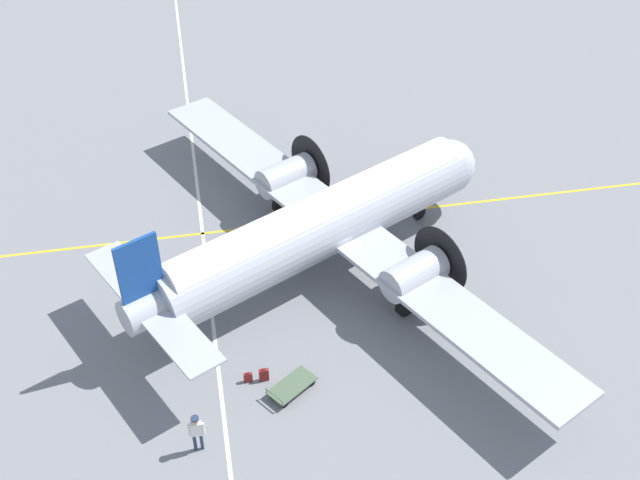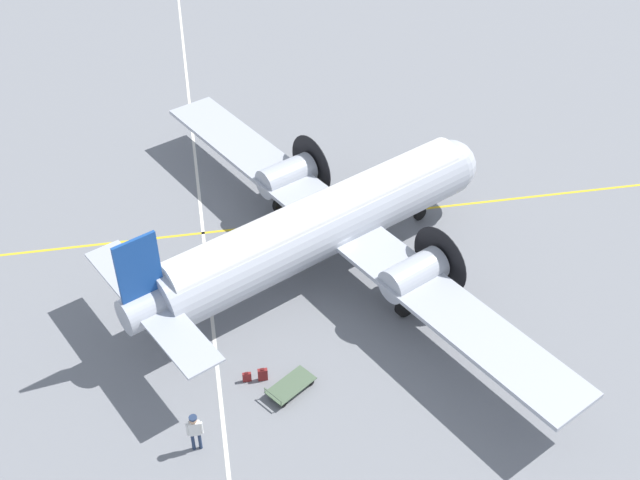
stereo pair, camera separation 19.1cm
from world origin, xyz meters
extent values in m
plane|color=slate|center=(0.00, 0.00, 0.00)|extent=(300.00, 300.00, 0.00)
cube|color=gold|center=(0.00, 3.65, 0.00)|extent=(120.00, 0.16, 0.01)
cube|color=silver|center=(-5.15, 0.00, 0.00)|extent=(0.16, 120.00, 0.01)
cylinder|color=#ADB2BC|center=(0.00, 0.00, 2.46)|extent=(15.45, 9.75, 2.71)
cylinder|color=white|center=(0.00, 0.00, 3.20)|extent=(14.38, 8.67, 1.90)
sphere|color=#ADB2BC|center=(7.10, 3.67, 2.46)|extent=(2.58, 2.58, 2.58)
cylinder|color=#ADB2BC|center=(-7.10, -3.67, 2.59)|extent=(3.46, 2.76, 1.49)
cube|color=#194799|center=(-7.62, -3.94, 4.49)|extent=(1.62, 0.93, 3.12)
cube|color=#ADB2BC|center=(-7.45, -3.85, 2.73)|extent=(5.34, 8.36, 0.10)
cube|color=#ADB2BC|center=(1.04, 0.54, 2.12)|extent=(14.59, 25.05, 0.20)
cylinder|color=#ADB2BC|center=(-0.82, 4.72, 2.14)|extent=(3.11, 2.58, 1.49)
cylinder|color=black|center=(0.52, 5.41, 2.14)|extent=(1.47, 2.80, 3.13)
sphere|color=black|center=(0.64, 5.47, 2.14)|extent=(0.52, 0.52, 0.52)
cylinder|color=#ADB2BC|center=(3.38, -3.40, 2.14)|extent=(3.11, 2.58, 1.49)
cylinder|color=black|center=(4.71, -2.71, 2.14)|extent=(1.47, 2.80, 3.13)
sphere|color=black|center=(4.84, -2.65, 2.14)|extent=(0.52, 0.52, 0.52)
cylinder|color=#4C4C51|center=(-1.06, 4.60, 1.05)|extent=(0.18, 0.18, 0.99)
cylinder|color=black|center=(-1.06, 4.60, 0.55)|extent=(1.11, 0.77, 1.10)
cylinder|color=#4C4C51|center=(3.14, -3.52, 1.05)|extent=(0.18, 0.18, 0.99)
cylinder|color=black|center=(3.14, -3.52, 0.55)|extent=(1.11, 0.77, 1.10)
cylinder|color=#4C4C51|center=(5.54, 2.86, 0.79)|extent=(0.14, 0.14, 0.89)
cylinder|color=black|center=(5.54, 2.86, 0.35)|extent=(0.70, 0.48, 0.70)
cylinder|color=navy|center=(-6.28, -8.94, 0.43)|extent=(0.12, 0.12, 0.85)
cylinder|color=navy|center=(-6.04, -8.95, 0.43)|extent=(0.12, 0.12, 0.85)
cube|color=white|center=(-6.16, -8.94, 1.17)|extent=(0.41, 0.21, 0.64)
sphere|color=tan|center=(-6.16, -8.94, 1.64)|extent=(0.28, 0.28, 0.28)
cylinder|color=white|center=(-6.41, -8.94, 1.14)|extent=(0.10, 0.10, 0.61)
cylinder|color=white|center=(-5.91, -8.95, 1.14)|extent=(0.10, 0.10, 0.61)
cube|color=maroon|center=(-6.16, -8.84, 1.25)|extent=(0.05, 0.01, 0.41)
cylinder|color=navy|center=(-6.16, -8.94, 1.76)|extent=(0.31, 0.31, 0.07)
cube|color=maroon|center=(-3.40, -6.11, 0.29)|extent=(0.39, 0.16, 0.58)
cube|color=#551515|center=(-3.40, -6.11, 0.61)|extent=(0.14, 0.11, 0.02)
cube|color=maroon|center=(-4.03, -6.07, 0.22)|extent=(0.35, 0.13, 0.44)
cube|color=#551515|center=(-4.03, -6.07, 0.47)|extent=(0.13, 0.09, 0.02)
cube|color=#4C6047|center=(-2.38, -6.85, 0.30)|extent=(2.15, 1.92, 0.04)
cube|color=#4C6047|center=(-3.15, -7.40, 0.54)|extent=(0.59, 0.81, 0.04)
cylinder|color=#4C6047|center=(-3.42, -7.03, 0.43)|extent=(0.04, 0.04, 0.22)
cylinder|color=#4C6047|center=(-2.89, -7.77, 0.43)|extent=(0.04, 0.04, 0.22)
cylinder|color=black|center=(-2.00, -6.10, 0.14)|extent=(0.26, 0.21, 0.28)
cylinder|color=black|center=(-1.55, -6.73, 0.14)|extent=(0.26, 0.21, 0.28)
cylinder|color=black|center=(-3.21, -6.97, 0.14)|extent=(0.26, 0.21, 0.28)
cylinder|color=black|center=(-2.76, -7.60, 0.14)|extent=(0.26, 0.21, 0.28)
camera|label=1|loc=(-5.07, -27.27, 24.51)|focal=45.00mm
camera|label=2|loc=(-4.89, -27.30, 24.51)|focal=45.00mm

